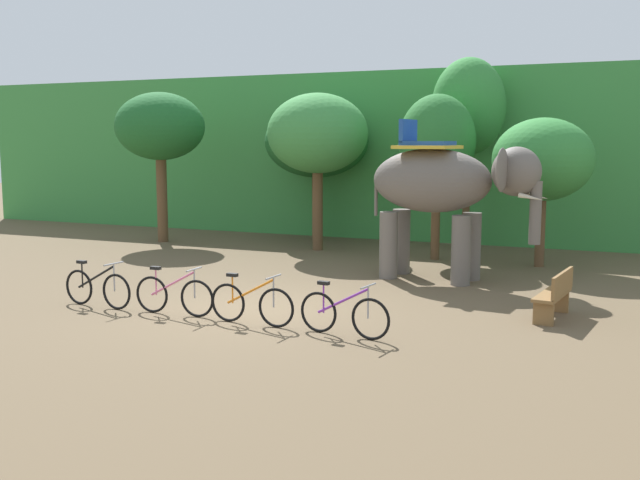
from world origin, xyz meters
name	(u,v)px	position (x,y,z in m)	size (l,w,h in m)	color
ground_plane	(252,309)	(0.00, 0.00, 0.00)	(80.00, 80.00, 0.00)	brown
foliage_hedge	(437,155)	(0.00, 13.92, 2.78)	(36.00, 6.00, 5.56)	#3D8E42
tree_far_right	(160,128)	(-7.47, 7.58, 3.70)	(2.87, 2.87, 4.83)	brown
tree_center_left	(317,142)	(-3.00, 9.95, 3.25)	(3.40, 3.40, 4.45)	brown
tree_far_left	(318,134)	(-2.06, 7.88, 3.48)	(3.01, 3.01, 4.69)	brown
tree_right	(437,142)	(1.67, 7.54, 3.24)	(2.10, 2.10, 4.55)	brown
tree_center_right	(469,107)	(1.99, 9.89, 4.27)	(2.19, 2.19, 5.74)	brown
tree_center	(543,160)	(4.50, 7.44, 2.79)	(2.59, 2.59, 3.87)	brown
elephant	(445,187)	(2.66, 4.53, 2.20)	(4.21, 2.09, 3.78)	#665E56
bike_black	(97,288)	(-2.89, -1.05, 0.39)	(1.71, 0.52, 0.92)	black
bike_pink	(174,295)	(-1.11, -1.02, 0.39)	(1.71, 0.52, 0.92)	black
bike_orange	(251,303)	(0.60, -1.10, 0.39)	(1.71, 0.52, 0.92)	black
bike_purple	(344,314)	(2.41, -1.18, 0.39)	(1.70, 0.52, 0.92)	black
wooden_bench	(556,293)	(5.54, 1.54, 0.48)	(0.58, 1.54, 0.89)	brown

